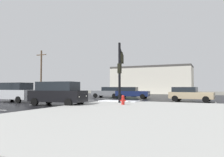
% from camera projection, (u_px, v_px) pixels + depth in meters
% --- Properties ---
extents(ground_plane, '(120.00, 120.00, 0.00)m').
position_uv_depth(ground_plane, '(95.00, 99.00, 27.50)').
color(ground_plane, slate).
extents(road_asphalt, '(44.00, 44.00, 0.02)m').
position_uv_depth(road_asphalt, '(95.00, 99.00, 27.50)').
color(road_asphalt, black).
rests_on(road_asphalt, ground_plane).
extents(sidewalk_corner, '(18.00, 18.00, 0.14)m').
position_uv_depth(sidewalk_corner, '(181.00, 115.00, 11.62)').
color(sidewalk_corner, '#B2B2AD').
rests_on(sidewalk_corner, ground_plane).
extents(snow_strip_curbside, '(4.00, 1.60, 0.06)m').
position_uv_depth(snow_strip_curbside, '(119.00, 101.00, 21.80)').
color(snow_strip_curbside, white).
rests_on(snow_strip_curbside, sidewalk_corner).
extents(lane_markings, '(36.15, 36.15, 0.01)m').
position_uv_depth(lane_markings, '(98.00, 100.00, 25.75)').
color(lane_markings, silver).
rests_on(lane_markings, road_asphalt).
extents(traffic_signal_mast, '(1.71, 4.67, 5.62)m').
position_uv_depth(traffic_signal_mast, '(121.00, 63.00, 21.58)').
color(traffic_signal_mast, black).
rests_on(traffic_signal_mast, sidewalk_corner).
extents(fire_hydrant, '(0.48, 0.26, 0.79)m').
position_uv_depth(fire_hydrant, '(123.00, 100.00, 17.67)').
color(fire_hydrant, red).
rests_on(fire_hydrant, sidewalk_corner).
extents(strip_building_background, '(19.43, 8.00, 6.71)m').
position_uv_depth(strip_building_background, '(152.00, 80.00, 53.70)').
color(strip_building_background, beige).
rests_on(strip_building_background, ground_plane).
extents(sedan_grey, '(4.55, 2.05, 1.58)m').
position_uv_depth(sedan_grey, '(108.00, 92.00, 31.64)').
color(sedan_grey, slate).
rests_on(sedan_grey, road_asphalt).
extents(suv_black, '(4.96, 2.50, 2.03)m').
position_uv_depth(suv_black, '(58.00, 93.00, 18.35)').
color(suv_black, black).
rests_on(suv_black, road_asphalt).
extents(suv_silver, '(4.87, 2.24, 2.03)m').
position_uv_depth(suv_silver, '(15.00, 92.00, 22.56)').
color(suv_silver, '#B7BABF').
rests_on(suv_silver, road_asphalt).
extents(sedan_tan, '(4.66, 2.38, 1.58)m').
position_uv_depth(sedan_tan, '(190.00, 94.00, 23.08)').
color(sedan_tan, tan).
rests_on(sedan_tan, road_asphalt).
extents(sedan_green, '(4.66, 2.37, 1.58)m').
position_uv_depth(sedan_green, '(123.00, 91.00, 36.56)').
color(sedan_green, '#195933').
rests_on(sedan_green, road_asphalt).
extents(sedan_navy, '(4.65, 2.32, 1.58)m').
position_uv_depth(sedan_navy, '(131.00, 92.00, 29.39)').
color(sedan_navy, '#141E47').
rests_on(sedan_navy, road_asphalt).
extents(utility_pole_far, '(2.20, 0.28, 8.27)m').
position_uv_depth(utility_pole_far, '(41.00, 72.00, 38.86)').
color(utility_pole_far, brown).
rests_on(utility_pole_far, ground_plane).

